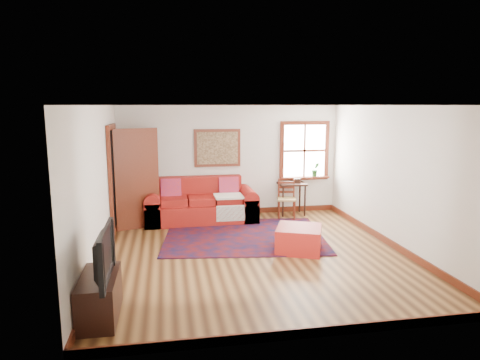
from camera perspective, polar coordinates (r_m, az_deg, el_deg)
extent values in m
plane|color=#452812|center=(7.42, 1.97, -9.75)|extent=(5.50, 5.50, 0.00)
cube|color=silver|center=(9.77, -1.30, 2.59)|extent=(5.00, 0.04, 2.50)
cube|color=silver|center=(4.51, 9.29, -6.27)|extent=(5.00, 0.04, 2.50)
cube|color=silver|center=(7.03, -18.35, -0.81)|extent=(0.04, 5.50, 2.50)
cube|color=silver|center=(7.99, 19.86, 0.35)|extent=(0.04, 5.50, 2.50)
cube|color=white|center=(6.99, 2.09, 9.94)|extent=(5.00, 5.50, 0.04)
cube|color=maroon|center=(9.98, -1.26, -4.21)|extent=(5.00, 0.03, 0.12)
cube|color=maroon|center=(7.33, -17.72, -9.99)|extent=(0.03, 5.50, 0.12)
cube|color=maroon|center=(8.25, 19.28, -7.83)|extent=(0.03, 5.50, 0.12)
cube|color=white|center=(10.14, 8.56, 3.89)|extent=(1.00, 0.02, 1.20)
cube|color=maroon|center=(10.08, 8.68, 7.53)|extent=(1.18, 0.06, 0.09)
cube|color=maroon|center=(10.22, 8.49, 0.28)|extent=(1.18, 0.06, 0.09)
cube|color=maroon|center=(9.97, 5.60, 3.85)|extent=(0.09, 0.06, 1.20)
cube|color=maroon|center=(10.31, 11.46, 3.90)|extent=(0.09, 0.06, 1.20)
cube|color=maroon|center=(10.13, 8.58, 3.88)|extent=(1.00, 0.04, 0.05)
cube|color=maroon|center=(10.15, 8.62, 0.35)|extent=(1.15, 0.20, 0.04)
imported|color=#215F25|center=(10.18, 10.01, 1.40)|extent=(0.18, 0.15, 0.33)
cube|color=black|center=(8.63, -16.69, -0.33)|extent=(0.02, 0.90, 2.05)
cube|color=maroon|center=(8.14, -16.87, -0.93)|extent=(0.06, 0.09, 2.05)
cube|color=maroon|center=(9.11, -16.14, 0.23)|extent=(0.06, 0.09, 2.05)
cube|color=maroon|center=(8.50, -16.84, 6.79)|extent=(0.06, 1.08, 0.09)
cube|color=maroon|center=(8.87, -13.57, 0.09)|extent=(0.86, 0.35, 2.05)
cube|color=silver|center=(8.86, -13.59, 0.75)|extent=(0.56, 0.22, 1.33)
cube|color=maroon|center=(9.67, -3.04, 4.29)|extent=(1.05, 0.04, 0.85)
cube|color=tan|center=(9.64, -3.02, 4.27)|extent=(0.92, 0.03, 0.72)
cube|color=#530B0C|center=(8.34, 0.53, -7.42)|extent=(3.28, 2.76, 0.02)
cube|color=maroon|center=(9.37, -5.19, -4.25)|extent=(2.40, 0.99, 0.42)
cube|color=maroon|center=(9.62, -5.41, -1.03)|extent=(1.86, 0.27, 0.52)
cube|color=maroon|center=(9.34, -11.53, -4.14)|extent=(0.33, 0.99, 0.52)
cube|color=maroon|center=(9.49, 1.03, -3.70)|extent=(0.33, 0.99, 0.52)
cube|color=red|center=(9.42, -9.19, -1.15)|extent=(0.44, 0.21, 0.45)
cube|color=red|center=(9.52, -1.52, -0.92)|extent=(0.44, 0.21, 0.45)
cube|color=silver|center=(9.17, -1.53, -2.16)|extent=(0.61, 0.54, 0.04)
cube|color=maroon|center=(7.55, 7.85, -7.78)|extent=(0.97, 0.97, 0.43)
cube|color=black|center=(9.88, 6.94, -0.51)|extent=(0.62, 0.46, 0.04)
cylinder|color=black|center=(9.71, 5.75, -2.91)|extent=(0.04, 0.04, 0.70)
cylinder|color=black|center=(9.85, 8.65, -2.78)|extent=(0.04, 0.04, 0.70)
cylinder|color=black|center=(10.06, 5.17, -2.44)|extent=(0.04, 0.04, 0.70)
cylinder|color=black|center=(10.21, 7.97, -2.32)|extent=(0.04, 0.04, 0.70)
cube|color=tan|center=(9.62, 6.24, -2.54)|extent=(0.48, 0.46, 0.04)
cylinder|color=maroon|center=(9.50, 5.24, -4.07)|extent=(0.04, 0.04, 0.41)
cylinder|color=maroon|center=(9.52, 7.30, -4.08)|extent=(0.04, 0.04, 0.41)
cylinder|color=maroon|center=(9.77, 5.17, -2.33)|extent=(0.04, 0.04, 0.86)
cylinder|color=maroon|center=(9.79, 7.18, -2.34)|extent=(0.04, 0.04, 0.86)
cube|color=maroon|center=(9.73, 6.20, -0.97)|extent=(0.34, 0.10, 0.26)
cube|color=black|center=(5.51, -18.22, -14.58)|extent=(0.43, 0.95, 0.52)
imported|color=black|center=(5.21, -18.49, -9.40)|extent=(0.14, 1.04, 0.60)
cylinder|color=silver|center=(5.76, -17.31, -9.67)|extent=(0.12, 0.12, 0.18)
cylinder|color=#FFA53F|center=(5.77, -17.29, -9.95)|extent=(0.07, 0.07, 0.12)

